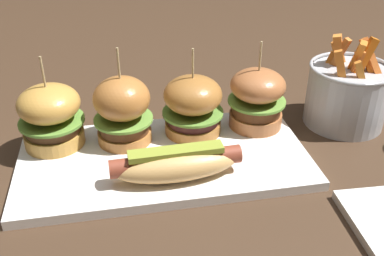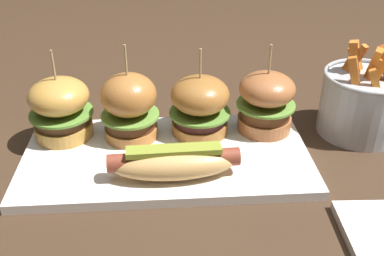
{
  "view_description": "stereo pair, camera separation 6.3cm",
  "coord_description": "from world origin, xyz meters",
  "px_view_note": "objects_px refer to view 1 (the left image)",
  "views": [
    {
      "loc": [
        -0.06,
        -0.53,
        0.37
      ],
      "look_at": [
        0.04,
        0.0,
        0.05
      ],
      "focal_mm": 41.73,
      "sensor_mm": 36.0,
      "label": 1
    },
    {
      "loc": [
        0.0,
        -0.54,
        0.37
      ],
      "look_at": [
        0.04,
        0.0,
        0.05
      ],
      "focal_mm": 41.73,
      "sensor_mm": 36.0,
      "label": 2
    }
  ],
  "objects_px": {
    "slider_far_right": "(257,98)",
    "platter_main": "(164,159)",
    "slider_far_left": "(51,116)",
    "slider_center_left": "(123,110)",
    "hot_dog": "(176,163)",
    "fries_bucket": "(347,93)",
    "slider_center_right": "(193,105)"
  },
  "relations": [
    {
      "from": "slider_far_right",
      "to": "platter_main",
      "type": "bearing_deg",
      "value": -159.41
    },
    {
      "from": "slider_far_left",
      "to": "slider_center_left",
      "type": "height_order",
      "value": "slider_center_left"
    },
    {
      "from": "platter_main",
      "to": "hot_dog",
      "type": "xyz_separation_m",
      "value": [
        0.01,
        -0.06,
        0.03
      ]
    },
    {
      "from": "slider_center_left",
      "to": "fries_bucket",
      "type": "distance_m",
      "value": 0.36
    },
    {
      "from": "platter_main",
      "to": "hot_dog",
      "type": "bearing_deg",
      "value": -80.27
    },
    {
      "from": "platter_main",
      "to": "slider_center_right",
      "type": "bearing_deg",
      "value": 47.02
    },
    {
      "from": "slider_center_left",
      "to": "slider_far_left",
      "type": "bearing_deg",
      "value": 174.85
    },
    {
      "from": "slider_far_left",
      "to": "fries_bucket",
      "type": "relative_size",
      "value": 0.92
    },
    {
      "from": "slider_center_right",
      "to": "slider_far_right",
      "type": "distance_m",
      "value": 0.1
    },
    {
      "from": "platter_main",
      "to": "slider_far_right",
      "type": "distance_m",
      "value": 0.17
    },
    {
      "from": "slider_center_right",
      "to": "fries_bucket",
      "type": "height_order",
      "value": "same"
    },
    {
      "from": "platter_main",
      "to": "slider_far_left",
      "type": "xyz_separation_m",
      "value": [
        -0.16,
        0.06,
        0.05
      ]
    },
    {
      "from": "fries_bucket",
      "to": "platter_main",
      "type": "bearing_deg",
      "value": -168.42
    },
    {
      "from": "hot_dog",
      "to": "slider_far_left",
      "type": "height_order",
      "value": "slider_far_left"
    },
    {
      "from": "platter_main",
      "to": "slider_far_right",
      "type": "bearing_deg",
      "value": 20.59
    },
    {
      "from": "fries_bucket",
      "to": "hot_dog",
      "type": "bearing_deg",
      "value": -158.27
    },
    {
      "from": "slider_far_right",
      "to": "fries_bucket",
      "type": "xyz_separation_m",
      "value": [
        0.16,
        0.01,
        -0.01
      ]
    },
    {
      "from": "slider_center_left",
      "to": "slider_center_right",
      "type": "height_order",
      "value": "slider_center_left"
    },
    {
      "from": "slider_center_right",
      "to": "slider_far_right",
      "type": "bearing_deg",
      "value": 0.57
    },
    {
      "from": "platter_main",
      "to": "hot_dog",
      "type": "distance_m",
      "value": 0.06
    },
    {
      "from": "slider_far_right",
      "to": "slider_center_left",
      "type": "bearing_deg",
      "value": -177.99
    },
    {
      "from": "slider_center_left",
      "to": "slider_far_right",
      "type": "bearing_deg",
      "value": 2.01
    },
    {
      "from": "slider_center_right",
      "to": "slider_far_right",
      "type": "relative_size",
      "value": 0.98
    },
    {
      "from": "hot_dog",
      "to": "fries_bucket",
      "type": "relative_size",
      "value": 1.16
    },
    {
      "from": "hot_dog",
      "to": "slider_far_left",
      "type": "bearing_deg",
      "value": 144.82
    },
    {
      "from": "slider_far_left",
      "to": "slider_far_right",
      "type": "distance_m",
      "value": 0.31
    },
    {
      "from": "platter_main",
      "to": "slider_center_right",
      "type": "xyz_separation_m",
      "value": [
        0.05,
        0.06,
        0.05
      ]
    },
    {
      "from": "slider_far_left",
      "to": "slider_far_right",
      "type": "height_order",
      "value": "slider_far_right"
    },
    {
      "from": "hot_dog",
      "to": "fries_bucket",
      "type": "height_order",
      "value": "fries_bucket"
    },
    {
      "from": "slider_center_left",
      "to": "hot_dog",
      "type": "bearing_deg",
      "value": -59.91
    },
    {
      "from": "hot_dog",
      "to": "slider_far_left",
      "type": "distance_m",
      "value": 0.2
    },
    {
      "from": "slider_center_right",
      "to": "fries_bucket",
      "type": "distance_m",
      "value": 0.26
    }
  ]
}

